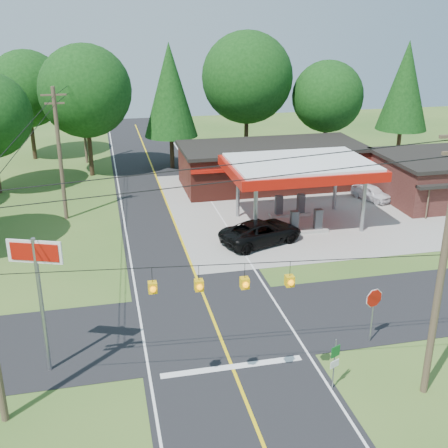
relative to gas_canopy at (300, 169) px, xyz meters
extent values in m
plane|color=#345A20|center=(-9.00, -13.00, -4.27)|extent=(120.00, 120.00, 0.00)
cube|color=black|center=(-9.00, -13.00, -4.26)|extent=(8.00, 120.00, 0.02)
cube|color=black|center=(-9.00, -13.00, -4.25)|extent=(70.00, 7.00, 0.02)
cube|color=yellow|center=(-9.00, -13.00, -4.24)|extent=(0.15, 110.00, 0.00)
cylinder|color=gray|center=(-4.00, -2.50, -2.17)|extent=(0.28, 0.28, 4.20)
cylinder|color=gray|center=(-4.00, 2.50, -2.17)|extent=(0.28, 0.28, 4.20)
cylinder|color=gray|center=(4.00, -2.50, -2.17)|extent=(0.28, 0.28, 4.20)
cylinder|color=gray|center=(4.00, 2.50, -2.17)|extent=(0.28, 0.28, 4.20)
cube|color=#A71108|center=(0.00, 0.00, 0.08)|extent=(10.60, 7.40, 0.70)
cube|color=white|center=(0.00, 0.00, 0.48)|extent=(10.00, 7.00, 0.25)
cube|color=#9E9B93|center=(0.00, -1.80, -4.14)|extent=(3.20, 0.90, 0.22)
cube|color=#3F3F44|center=(-0.90, -1.80, -3.32)|extent=(0.55, 0.45, 1.50)
cube|color=#3F3F44|center=(0.90, -1.80, -3.32)|extent=(0.55, 0.45, 1.50)
cube|color=#9E9B93|center=(0.00, 1.80, -4.14)|extent=(3.20, 0.90, 0.22)
cube|color=#3F3F44|center=(-0.90, 1.80, -3.32)|extent=(0.55, 0.45, 1.50)
cube|color=#3F3F44|center=(0.90, 1.80, -3.32)|extent=(0.55, 0.45, 1.50)
cube|color=#5B221A|center=(1.00, 10.00, -2.52)|extent=(16.00, 7.00, 3.50)
cube|color=black|center=(1.00, 10.00, -0.62)|extent=(16.40, 7.40, 0.30)
cube|color=#A71108|center=(1.00, 6.40, -1.57)|extent=(16.00, 0.50, 0.25)
cylinder|color=#473828|center=(-1.50, -20.00, 1.48)|extent=(0.30, 0.30, 11.50)
cylinder|color=#473828|center=(-17.00, 5.00, 0.73)|extent=(0.30, 0.30, 10.00)
cube|color=#473828|center=(-17.00, 5.00, 5.13)|extent=(1.80, 0.12, 0.12)
cube|color=#473828|center=(-17.00, 5.00, 4.53)|extent=(1.40, 0.12, 0.12)
cylinder|color=#473828|center=(-15.50, 22.00, 0.48)|extent=(0.30, 0.30, 9.50)
cube|color=#E3AB0B|center=(-12.55, -18.70, 1.23)|extent=(0.32, 0.32, 0.42)
cube|color=#E3AB0B|center=(-10.85, -18.90, 1.23)|extent=(0.32, 0.32, 0.42)
cube|color=#E3AB0B|center=(-9.15, -19.10, 1.23)|extent=(0.32, 0.32, 0.42)
cube|color=#E3AB0B|center=(-7.45, -19.30, 1.23)|extent=(0.32, 0.32, 0.42)
cylinder|color=#332316|center=(-15.00, 17.00, -1.93)|extent=(0.44, 0.44, 4.68)
sphere|color=black|center=(-15.00, 17.00, 3.79)|extent=(8.58, 8.58, 8.58)
cylinder|color=#332316|center=(-7.00, 18.00, -2.11)|extent=(0.44, 0.44, 4.32)
cone|color=black|center=(-7.00, 18.00, 3.53)|extent=(5.28, 5.28, 9.00)
cylinder|color=#332316|center=(1.00, 19.00, -1.75)|extent=(0.44, 0.44, 5.04)
sphere|color=black|center=(1.00, 19.00, 4.41)|extent=(9.24, 9.24, 9.24)
cylinder|color=#332316|center=(9.00, 17.00, -2.29)|extent=(0.44, 0.44, 3.96)
sphere|color=black|center=(9.00, 17.00, 2.55)|extent=(7.26, 7.26, 7.26)
cylinder|color=#332316|center=(17.00, 16.00, -2.11)|extent=(0.44, 0.44, 4.32)
cone|color=black|center=(17.00, 16.00, 3.53)|extent=(5.28, 5.28, 9.00)
cylinder|color=#332316|center=(-21.00, 25.00, -2.11)|extent=(0.44, 0.44, 4.32)
sphere|color=black|center=(-21.00, 25.00, 3.17)|extent=(7.92, 7.92, 7.92)
imported|color=black|center=(-3.69, -3.00, -3.46)|extent=(7.42, 7.42, 1.62)
imported|color=white|center=(8.00, 4.00, -3.63)|extent=(4.84, 4.84, 1.27)
cylinder|color=gray|center=(-17.00, -15.00, -1.08)|extent=(0.18, 0.18, 6.38)
cube|color=white|center=(-17.00, -15.00, 1.51)|extent=(2.24, 0.92, 1.00)
cube|color=#A71108|center=(-17.00, -15.05, 1.51)|extent=(1.97, 0.80, 0.77)
cylinder|color=gray|center=(-2.00, -16.00, -2.93)|extent=(0.07, 0.07, 2.67)
cylinder|color=gray|center=(-5.20, -19.00, -3.05)|extent=(0.06, 0.06, 2.43)
cube|color=#0C591E|center=(-5.20, -19.04, -2.40)|extent=(0.47, 0.23, 0.50)
cube|color=white|center=(-5.20, -19.04, -3.00)|extent=(0.47, 0.23, 0.33)
camera|label=1|loc=(-14.02, -37.29, 10.78)|focal=45.00mm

